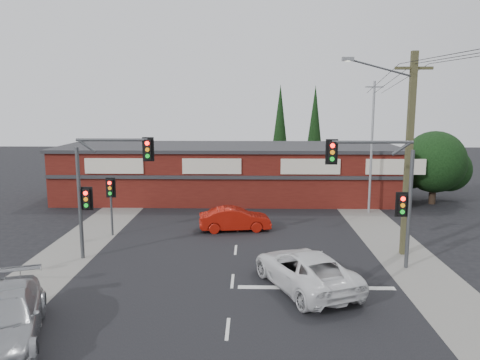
{
  "coord_description": "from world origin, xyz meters",
  "views": [
    {
      "loc": [
        0.76,
        -19.92,
        7.62
      ],
      "look_at": [
        0.24,
        3.0,
        3.78
      ],
      "focal_mm": 35.0,
      "sensor_mm": 36.0,
      "label": 1
    }
  ],
  "objects_px": {
    "silver_suv": "(3,319)",
    "shop_building": "(229,171)",
    "white_suv": "(305,270)",
    "utility_pole": "(406,148)",
    "red_sedan": "(235,219)"
  },
  "relations": [
    {
      "from": "silver_suv",
      "to": "utility_pole",
      "type": "relative_size",
      "value": 0.57
    },
    {
      "from": "red_sedan",
      "to": "shop_building",
      "type": "relative_size",
      "value": 0.16
    },
    {
      "from": "white_suv",
      "to": "silver_suv",
      "type": "bearing_deg",
      "value": 2.53
    },
    {
      "from": "white_suv",
      "to": "utility_pole",
      "type": "distance_m",
      "value": 8.35
    },
    {
      "from": "white_suv",
      "to": "shop_building",
      "type": "bearing_deg",
      "value": -100.35
    },
    {
      "from": "white_suv",
      "to": "utility_pole",
      "type": "height_order",
      "value": "utility_pole"
    },
    {
      "from": "white_suv",
      "to": "shop_building",
      "type": "height_order",
      "value": "shop_building"
    },
    {
      "from": "red_sedan",
      "to": "shop_building",
      "type": "bearing_deg",
      "value": -3.21
    },
    {
      "from": "red_sedan",
      "to": "utility_pole",
      "type": "distance_m",
      "value": 10.63
    },
    {
      "from": "silver_suv",
      "to": "shop_building",
      "type": "height_order",
      "value": "shop_building"
    },
    {
      "from": "shop_building",
      "to": "utility_pole",
      "type": "xyz_separation_m",
      "value": [
        9.36,
        -14.0,
        3.26
      ]
    },
    {
      "from": "silver_suv",
      "to": "red_sedan",
      "type": "relative_size",
      "value": 1.34
    },
    {
      "from": "silver_suv",
      "to": "shop_building",
      "type": "relative_size",
      "value": 0.21
    },
    {
      "from": "red_sedan",
      "to": "utility_pole",
      "type": "xyz_separation_m",
      "value": [
        8.53,
        -4.25,
        4.7
      ]
    },
    {
      "from": "shop_building",
      "to": "red_sedan",
      "type": "bearing_deg",
      "value": -85.14
    }
  ]
}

